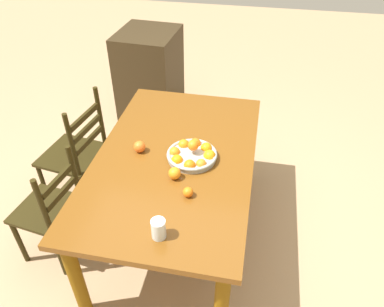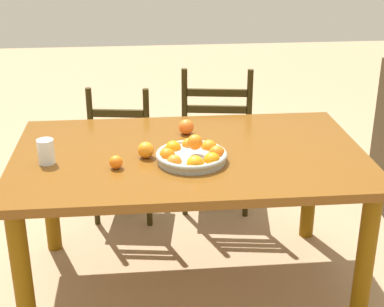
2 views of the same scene
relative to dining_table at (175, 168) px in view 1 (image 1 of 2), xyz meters
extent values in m
plane|color=tan|center=(0.00, 0.00, -0.67)|extent=(12.00, 12.00, 0.00)
cube|color=brown|center=(0.00, 0.00, 0.08)|extent=(1.71, 1.05, 0.04)
cylinder|color=#6F4606|center=(-0.77, -0.44, -0.30)|extent=(0.08, 0.08, 0.73)
cylinder|color=#6F4606|center=(0.77, -0.44, -0.30)|extent=(0.08, 0.08, 0.73)
cylinder|color=#6F4606|center=(-0.77, 0.44, -0.30)|extent=(0.08, 0.08, 0.73)
cylinder|color=#6F4606|center=(0.77, 0.44, -0.30)|extent=(0.08, 0.08, 0.73)
cube|color=black|center=(0.27, 0.94, -0.24)|extent=(0.51, 0.51, 0.03)
cylinder|color=black|center=(0.49, 1.11, -0.46)|extent=(0.04, 0.04, 0.42)
cylinder|color=black|center=(0.10, 1.16, -0.46)|extent=(0.04, 0.04, 0.42)
cylinder|color=black|center=(0.43, 0.72, -0.46)|extent=(0.04, 0.04, 0.42)
cylinder|color=black|center=(0.04, 0.77, -0.46)|extent=(0.04, 0.04, 0.42)
cylinder|color=black|center=(0.43, 0.72, 0.05)|extent=(0.04, 0.04, 0.54)
cylinder|color=black|center=(0.04, 0.77, 0.05)|extent=(0.04, 0.04, 0.54)
cube|color=black|center=(0.24, 0.74, -0.04)|extent=(0.36, 0.08, 0.04)
cube|color=black|center=(0.24, 0.74, 0.07)|extent=(0.36, 0.08, 0.04)
cube|color=black|center=(0.24, 0.74, 0.17)|extent=(0.36, 0.08, 0.04)
cube|color=black|center=(-0.34, 0.84, -0.23)|extent=(0.44, 0.44, 0.03)
cylinder|color=black|center=(-0.15, 0.99, -0.46)|extent=(0.04, 0.04, 0.42)
cylinder|color=black|center=(-0.48, 1.03, -0.46)|extent=(0.04, 0.04, 0.42)
cylinder|color=black|center=(-0.19, 0.65, -0.46)|extent=(0.04, 0.04, 0.42)
cylinder|color=black|center=(-0.53, 0.70, -0.46)|extent=(0.04, 0.04, 0.42)
cylinder|color=black|center=(-0.19, 0.65, 0.01)|extent=(0.04, 0.04, 0.46)
cylinder|color=black|center=(-0.53, 0.70, 0.01)|extent=(0.04, 0.04, 0.46)
cube|color=black|center=(-0.36, 0.68, -0.03)|extent=(0.30, 0.07, 0.04)
cube|color=black|center=(-0.36, 0.68, 0.08)|extent=(0.30, 0.07, 0.04)
cube|color=#332615|center=(1.67, 0.68, -0.18)|extent=(0.69, 0.63, 0.97)
cylinder|color=#9FA49D|center=(0.00, -0.12, 0.12)|extent=(0.32, 0.32, 0.04)
torus|color=#9FA49D|center=(0.00, -0.12, 0.14)|extent=(0.34, 0.34, 0.02)
sphere|color=orange|center=(0.12, -0.12, 0.14)|extent=(0.08, 0.08, 0.08)
sphere|color=orange|center=(0.09, -0.04, 0.14)|extent=(0.08, 0.08, 0.08)
sphere|color=orange|center=(0.00, 0.00, 0.14)|extent=(0.07, 0.07, 0.07)
sphere|color=orange|center=(-0.08, -0.03, 0.14)|extent=(0.08, 0.08, 0.08)
sphere|color=orange|center=(-0.11, -0.12, 0.14)|extent=(0.08, 0.08, 0.08)
sphere|color=orange|center=(-0.09, -0.19, 0.14)|extent=(0.07, 0.07, 0.07)
sphere|color=orange|center=(0.01, -0.23, 0.14)|extent=(0.08, 0.08, 0.08)
sphere|color=orange|center=(0.09, -0.20, 0.14)|extent=(0.08, 0.08, 0.08)
sphere|color=orange|center=(0.02, -0.12, 0.20)|extent=(0.07, 0.07, 0.07)
sphere|color=orange|center=(0.01, 0.25, 0.14)|extent=(0.08, 0.08, 0.08)
sphere|color=orange|center=(-0.21, -0.05, 0.14)|extent=(0.08, 0.08, 0.08)
sphere|color=orange|center=(-0.35, -0.16, 0.13)|extent=(0.06, 0.06, 0.06)
cylinder|color=silver|center=(-0.67, -0.07, 0.16)|extent=(0.08, 0.08, 0.12)
camera|label=1|loc=(-1.87, -0.49, 1.65)|focal=34.53mm
camera|label=2|loc=(-0.24, -2.58, 1.19)|focal=53.98mm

